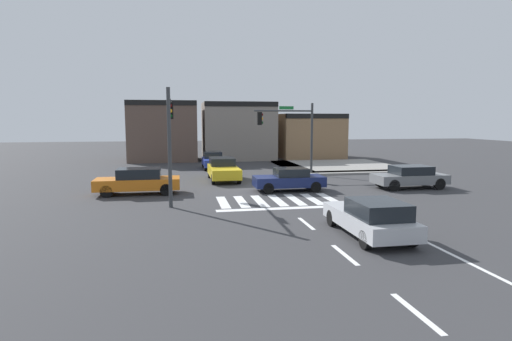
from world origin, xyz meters
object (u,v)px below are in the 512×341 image
(traffic_signal_southwest, at_px, (170,123))
(car_orange, at_px, (138,181))
(car_yellow, at_px, (223,169))
(car_navy, at_px, (289,179))
(traffic_signal_northeast, at_px, (289,127))
(car_gray, at_px, (410,177))
(car_blue, at_px, (213,160))
(car_silver, at_px, (371,217))

(traffic_signal_southwest, xyz_separation_m, car_orange, (-1.87, 1.73, -3.25))
(traffic_signal_southwest, xyz_separation_m, car_yellow, (3.44, 6.40, -3.22))
(car_navy, height_order, car_orange, car_orange)
(traffic_signal_southwest, height_order, car_navy, traffic_signal_southwest)
(car_navy, xyz_separation_m, car_orange, (-8.69, 0.49, 0.06))
(traffic_signal_northeast, bearing_deg, car_gray, 128.57)
(car_orange, distance_m, car_blue, 12.81)
(traffic_signal_northeast, xyz_separation_m, car_navy, (-1.77, -6.78, -2.98))
(car_yellow, height_order, car_orange, car_yellow)
(car_navy, bearing_deg, car_orange, -3.23)
(car_navy, relative_size, car_blue, 0.98)
(car_silver, distance_m, car_orange, 13.84)
(traffic_signal_northeast, distance_m, car_silver, 17.11)
(car_navy, relative_size, car_orange, 0.88)
(car_orange, xyz_separation_m, car_blue, (5.18, 11.71, -0.02))
(traffic_signal_southwest, distance_m, car_yellow, 7.95)
(car_silver, xyz_separation_m, car_blue, (-3.85, 22.20, 0.03))
(traffic_signal_northeast, relative_size, car_blue, 1.30)
(car_silver, relative_size, car_blue, 1.07)
(car_gray, bearing_deg, car_yellow, -27.15)
(car_navy, distance_m, car_blue, 12.70)
(traffic_signal_northeast, xyz_separation_m, car_blue, (-5.29, 5.42, -2.94))
(car_gray, distance_m, car_blue, 16.79)
(traffic_signal_southwest, height_order, car_silver, traffic_signal_southwest)
(traffic_signal_northeast, bearing_deg, traffic_signal_southwest, 43.03)
(car_gray, height_order, car_blue, car_blue)
(traffic_signal_southwest, relative_size, car_silver, 1.35)
(car_silver, distance_m, car_navy, 10.01)
(car_yellow, bearing_deg, car_silver, 13.75)
(car_yellow, bearing_deg, car_navy, 33.21)
(traffic_signal_northeast, xyz_separation_m, car_yellow, (-5.15, -1.63, -2.89))
(traffic_signal_southwest, bearing_deg, car_navy, -79.70)
(car_yellow, bearing_deg, car_blue, -178.87)
(car_blue, bearing_deg, car_silver, 9.83)
(traffic_signal_northeast, height_order, car_blue, traffic_signal_northeast)
(car_yellow, height_order, car_navy, car_yellow)
(traffic_signal_northeast, bearing_deg, car_blue, -45.69)
(traffic_signal_southwest, relative_size, car_orange, 1.29)
(car_orange, bearing_deg, car_gray, 176.72)
(traffic_signal_southwest, height_order, car_orange, traffic_signal_southwest)
(car_yellow, xyz_separation_m, car_orange, (-5.32, -4.67, -0.02))
(car_yellow, bearing_deg, car_orange, -48.72)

